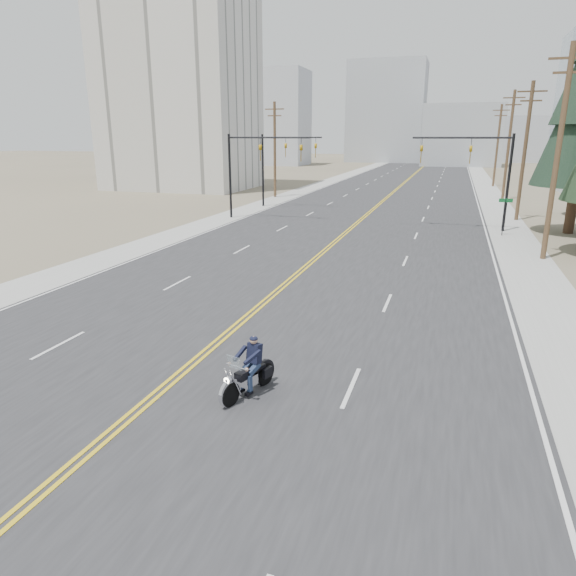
# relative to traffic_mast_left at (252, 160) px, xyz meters

# --- Properties ---
(ground_plane) EXTENTS (400.00, 400.00, 0.00)m
(ground_plane) POSITION_rel_traffic_mast_left_xyz_m (8.98, -32.00, -4.94)
(ground_plane) COLOR #776D56
(ground_plane) RESTS_ON ground
(road) EXTENTS (20.00, 200.00, 0.01)m
(road) POSITION_rel_traffic_mast_left_xyz_m (8.98, 38.00, -4.93)
(road) COLOR #303033
(road) RESTS_ON ground
(sidewalk_left) EXTENTS (3.00, 200.00, 0.01)m
(sidewalk_left) POSITION_rel_traffic_mast_left_xyz_m (-2.52, 38.00, -4.93)
(sidewalk_left) COLOR #A5A5A0
(sidewalk_left) RESTS_ON ground
(sidewalk_right) EXTENTS (3.00, 200.00, 0.01)m
(sidewalk_right) POSITION_rel_traffic_mast_left_xyz_m (20.48, 38.00, -4.93)
(sidewalk_right) COLOR #A5A5A0
(sidewalk_right) RESTS_ON ground
(traffic_mast_left) EXTENTS (7.10, 0.26, 7.00)m
(traffic_mast_left) POSITION_rel_traffic_mast_left_xyz_m (0.00, 0.00, 0.00)
(traffic_mast_left) COLOR black
(traffic_mast_left) RESTS_ON ground
(traffic_mast_right) EXTENTS (7.10, 0.26, 7.00)m
(traffic_mast_right) POSITION_rel_traffic_mast_left_xyz_m (17.95, 0.00, 0.00)
(traffic_mast_right) COLOR black
(traffic_mast_right) RESTS_ON ground
(traffic_mast_far) EXTENTS (6.10, 0.26, 7.00)m
(traffic_mast_far) POSITION_rel_traffic_mast_left_xyz_m (-0.33, 8.00, -0.06)
(traffic_mast_far) COLOR black
(traffic_mast_far) RESTS_ON ground
(street_sign) EXTENTS (0.90, 0.06, 2.62)m
(street_sign) POSITION_rel_traffic_mast_left_xyz_m (19.78, -2.00, -3.13)
(street_sign) COLOR black
(street_sign) RESTS_ON ground
(utility_pole_b) EXTENTS (2.20, 0.30, 11.50)m
(utility_pole_b) POSITION_rel_traffic_mast_left_xyz_m (21.48, -9.00, 1.05)
(utility_pole_b) COLOR brown
(utility_pole_b) RESTS_ON ground
(utility_pole_c) EXTENTS (2.20, 0.30, 11.00)m
(utility_pole_c) POSITION_rel_traffic_mast_left_xyz_m (21.48, 6.00, 0.79)
(utility_pole_c) COLOR brown
(utility_pole_c) RESTS_ON ground
(utility_pole_d) EXTENTS (2.20, 0.30, 11.50)m
(utility_pole_d) POSITION_rel_traffic_mast_left_xyz_m (21.48, 21.00, 1.05)
(utility_pole_d) COLOR brown
(utility_pole_d) RESTS_ON ground
(utility_pole_e) EXTENTS (2.20, 0.30, 11.00)m
(utility_pole_e) POSITION_rel_traffic_mast_left_xyz_m (21.48, 38.00, 0.79)
(utility_pole_e) COLOR brown
(utility_pole_e) RESTS_ON ground
(utility_pole_left) EXTENTS (2.20, 0.30, 10.50)m
(utility_pole_left) POSITION_rel_traffic_mast_left_xyz_m (-3.52, 16.00, 0.54)
(utility_pole_left) COLOR brown
(utility_pole_left) RESTS_ON ground
(apartment_block) EXTENTS (18.00, 14.00, 30.00)m
(apartment_block) POSITION_rel_traffic_mast_left_xyz_m (-19.02, 23.00, 10.06)
(apartment_block) COLOR silver
(apartment_block) RESTS_ON ground
(haze_bldg_a) EXTENTS (14.00, 12.00, 22.00)m
(haze_bldg_a) POSITION_rel_traffic_mast_left_xyz_m (-26.02, 83.00, 6.06)
(haze_bldg_a) COLOR #B7BCC6
(haze_bldg_a) RESTS_ON ground
(haze_bldg_b) EXTENTS (18.00, 14.00, 14.00)m
(haze_bldg_b) POSITION_rel_traffic_mast_left_xyz_m (16.98, 93.00, 2.06)
(haze_bldg_b) COLOR #ADB2B7
(haze_bldg_b) RESTS_ON ground
(haze_bldg_d) EXTENTS (20.00, 15.00, 26.00)m
(haze_bldg_d) POSITION_rel_traffic_mast_left_xyz_m (-3.02, 108.00, 8.06)
(haze_bldg_d) COLOR #ADB2B7
(haze_bldg_d) RESTS_ON ground
(haze_bldg_e) EXTENTS (14.00, 14.00, 12.00)m
(haze_bldg_e) POSITION_rel_traffic_mast_left_xyz_m (33.98, 118.00, 1.06)
(haze_bldg_e) COLOR #B7BCC6
(haze_bldg_e) RESTS_ON ground
(haze_bldg_f) EXTENTS (12.00, 12.00, 16.00)m
(haze_bldg_f) POSITION_rel_traffic_mast_left_xyz_m (-41.02, 98.00, 3.06)
(haze_bldg_f) COLOR #ADB2B7
(haze_bldg_f) RESTS_ON ground
(motorcyclist) EXTENTS (1.48, 2.26, 1.63)m
(motorcyclist) POSITION_rel_traffic_mast_left_xyz_m (11.37, -29.24, -4.12)
(motorcyclist) COLOR black
(motorcyclist) RESTS_ON ground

